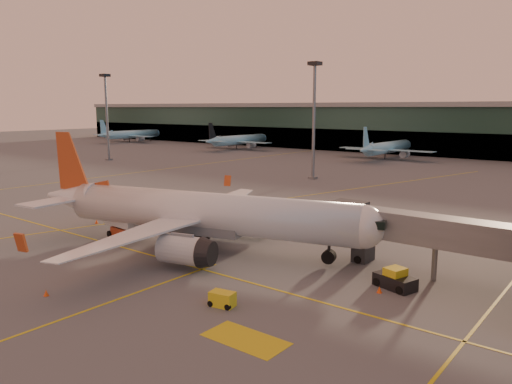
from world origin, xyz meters
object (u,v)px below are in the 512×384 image
Objects in this scene: catering_truck at (123,219)px; gpu_cart at (222,299)px; main_airplane at (196,213)px; pushback_tug at (395,280)px.

gpu_cart is (23.93, -8.50, -1.78)m from catering_truck.
main_airplane is 7.63× the size of catering_truck.
main_airplane is at bearing 131.50° from gpu_cart.
pushback_tug is (22.49, 2.14, -3.42)m from main_airplane.
gpu_cart is at bearing -53.08° from main_airplane.
catering_truck is 25.45m from gpu_cart.
gpu_cart is 15.56m from pushback_tug.
main_airplane is 10.42× the size of pushback_tug.
main_airplane reaches higher than catering_truck.
main_airplane is 17.17m from gpu_cart.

